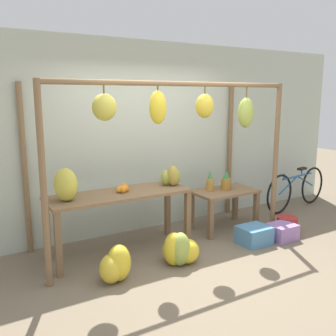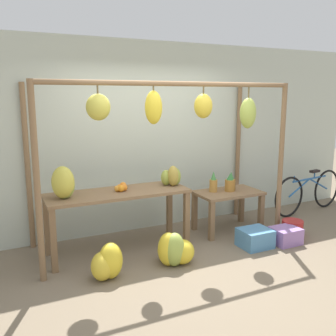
{
  "view_description": "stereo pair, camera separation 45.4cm",
  "coord_description": "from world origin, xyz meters",
  "px_view_note": "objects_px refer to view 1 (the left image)",
  "views": [
    {
      "loc": [
        -2.46,
        -3.35,
        2.02
      ],
      "look_at": [
        0.07,
        0.92,
        1.05
      ],
      "focal_mm": 40.0,
      "sensor_mm": 36.0,
      "label": 1
    },
    {
      "loc": [
        -2.06,
        -3.57,
        2.02
      ],
      "look_at": [
        0.07,
        0.92,
        1.05
      ],
      "focal_mm": 40.0,
      "sensor_mm": 36.0,
      "label": 2
    }
  ],
  "objects_px": {
    "blue_bucket": "(287,224)",
    "papaya_pile": "(172,176)",
    "fruit_crate_white": "(254,235)",
    "parked_bicycle": "(297,189)",
    "banana_pile_ground_left": "(116,265)",
    "pineapple_cluster": "(222,182)",
    "fruit_crate_purple": "(282,232)",
    "banana_pile_on_table": "(67,186)",
    "banana_pile_ground_right": "(179,250)",
    "orange_pile": "(123,188)"
  },
  "relations": [
    {
      "from": "pineapple_cluster",
      "to": "blue_bucket",
      "type": "distance_m",
      "value": 1.16
    },
    {
      "from": "pineapple_cluster",
      "to": "blue_bucket",
      "type": "bearing_deg",
      "value": -41.09
    },
    {
      "from": "banana_pile_ground_left",
      "to": "banana_pile_ground_right",
      "type": "height_order",
      "value": "banana_pile_ground_left"
    },
    {
      "from": "blue_bucket",
      "to": "fruit_crate_purple",
      "type": "distance_m",
      "value": 0.33
    },
    {
      "from": "banana_pile_ground_left",
      "to": "blue_bucket",
      "type": "relative_size",
      "value": 1.51
    },
    {
      "from": "blue_bucket",
      "to": "papaya_pile",
      "type": "relative_size",
      "value": 0.96
    },
    {
      "from": "fruit_crate_white",
      "to": "papaya_pile",
      "type": "xyz_separation_m",
      "value": [
        -0.93,
        0.68,
        0.81
      ]
    },
    {
      "from": "blue_bucket",
      "to": "fruit_crate_white",
      "type": "bearing_deg",
      "value": -173.17
    },
    {
      "from": "blue_bucket",
      "to": "banana_pile_ground_right",
      "type": "bearing_deg",
      "value": -177.32
    },
    {
      "from": "orange_pile",
      "to": "fruit_crate_white",
      "type": "relative_size",
      "value": 0.55
    },
    {
      "from": "papaya_pile",
      "to": "banana_pile_ground_right",
      "type": "bearing_deg",
      "value": -114.25
    },
    {
      "from": "pineapple_cluster",
      "to": "fruit_crate_white",
      "type": "bearing_deg",
      "value": -90.21
    },
    {
      "from": "blue_bucket",
      "to": "parked_bicycle",
      "type": "distance_m",
      "value": 1.35
    },
    {
      "from": "pineapple_cluster",
      "to": "parked_bicycle",
      "type": "distance_m",
      "value": 1.87
    },
    {
      "from": "banana_pile_ground_right",
      "to": "papaya_pile",
      "type": "height_order",
      "value": "papaya_pile"
    },
    {
      "from": "banana_pile_ground_left",
      "to": "fruit_crate_white",
      "type": "xyz_separation_m",
      "value": [
        2.06,
        0.02,
        -0.06
      ]
    },
    {
      "from": "pineapple_cluster",
      "to": "banana_pile_ground_right",
      "type": "relative_size",
      "value": 0.88
    },
    {
      "from": "banana_pile_on_table",
      "to": "parked_bicycle",
      "type": "xyz_separation_m",
      "value": [
        4.21,
        0.22,
        -0.62
      ]
    },
    {
      "from": "parked_bicycle",
      "to": "fruit_crate_purple",
      "type": "distance_m",
      "value": 1.68
    },
    {
      "from": "banana_pile_on_table",
      "to": "orange_pile",
      "type": "height_order",
      "value": "banana_pile_on_table"
    },
    {
      "from": "banana_pile_ground_right",
      "to": "papaya_pile",
      "type": "distance_m",
      "value": 1.06
    },
    {
      "from": "orange_pile",
      "to": "blue_bucket",
      "type": "xyz_separation_m",
      "value": [
        2.39,
        -0.61,
        -0.73
      ]
    },
    {
      "from": "orange_pile",
      "to": "blue_bucket",
      "type": "bearing_deg",
      "value": -14.41
    },
    {
      "from": "banana_pile_ground_left",
      "to": "fruit_crate_white",
      "type": "relative_size",
      "value": 1.11
    },
    {
      "from": "blue_bucket",
      "to": "banana_pile_on_table",
      "type": "bearing_deg",
      "value": 170.01
    },
    {
      "from": "banana_pile_ground_left",
      "to": "blue_bucket",
      "type": "height_order",
      "value": "banana_pile_ground_left"
    },
    {
      "from": "blue_bucket",
      "to": "orange_pile",
      "type": "bearing_deg",
      "value": 165.59
    },
    {
      "from": "banana_pile_ground_left",
      "to": "fruit_crate_purple",
      "type": "distance_m",
      "value": 2.52
    },
    {
      "from": "parked_bicycle",
      "to": "fruit_crate_purple",
      "type": "height_order",
      "value": "parked_bicycle"
    },
    {
      "from": "banana_pile_ground_right",
      "to": "fruit_crate_white",
      "type": "height_order",
      "value": "banana_pile_ground_right"
    },
    {
      "from": "banana_pile_on_table",
      "to": "papaya_pile",
      "type": "bearing_deg",
      "value": 1.42
    },
    {
      "from": "pineapple_cluster",
      "to": "fruit_crate_purple",
      "type": "distance_m",
      "value": 1.12
    },
    {
      "from": "parked_bicycle",
      "to": "banana_pile_on_table",
      "type": "bearing_deg",
      "value": -177.06
    },
    {
      "from": "banana_pile_on_table",
      "to": "banana_pile_ground_right",
      "type": "bearing_deg",
      "value": -29.3
    },
    {
      "from": "banana_pile_on_table",
      "to": "blue_bucket",
      "type": "bearing_deg",
      "value": -9.99
    },
    {
      "from": "banana_pile_on_table",
      "to": "fruit_crate_white",
      "type": "relative_size",
      "value": 0.95
    },
    {
      "from": "banana_pile_ground_right",
      "to": "orange_pile",
      "type": "bearing_deg",
      "value": 120.06
    },
    {
      "from": "banana_pile_ground_left",
      "to": "banana_pile_ground_right",
      "type": "distance_m",
      "value": 0.83
    },
    {
      "from": "pineapple_cluster",
      "to": "fruit_crate_white",
      "type": "height_order",
      "value": "pineapple_cluster"
    },
    {
      "from": "banana_pile_on_table",
      "to": "banana_pile_ground_right",
      "type": "xyz_separation_m",
      "value": [
        1.15,
        -0.64,
        -0.8
      ]
    },
    {
      "from": "papaya_pile",
      "to": "fruit_crate_purple",
      "type": "distance_m",
      "value": 1.78
    },
    {
      "from": "fruit_crate_white",
      "to": "parked_bicycle",
      "type": "relative_size",
      "value": 0.24
    },
    {
      "from": "banana_pile_on_table",
      "to": "orange_pile",
      "type": "distance_m",
      "value": 0.75
    },
    {
      "from": "banana_pile_ground_left",
      "to": "parked_bicycle",
      "type": "relative_size",
      "value": 0.27
    },
    {
      "from": "banana_pile_on_table",
      "to": "papaya_pile",
      "type": "distance_m",
      "value": 1.45
    },
    {
      "from": "banana_pile_on_table",
      "to": "orange_pile",
      "type": "bearing_deg",
      "value": 4.89
    },
    {
      "from": "fruit_crate_white",
      "to": "blue_bucket",
      "type": "xyz_separation_m",
      "value": [
        0.75,
        0.09,
        -0.01
      ]
    },
    {
      "from": "pineapple_cluster",
      "to": "banana_pile_ground_left",
      "type": "height_order",
      "value": "pineapple_cluster"
    },
    {
      "from": "orange_pile",
      "to": "banana_pile_ground_right",
      "type": "xyz_separation_m",
      "value": [
        0.41,
        -0.71,
        -0.67
      ]
    },
    {
      "from": "banana_pile_ground_left",
      "to": "pineapple_cluster",
      "type": "bearing_deg",
      "value": 20.09
    }
  ]
}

